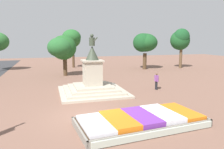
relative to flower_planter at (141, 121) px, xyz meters
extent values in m
plane|color=brown|center=(-2.56, 2.28, -0.27)|extent=(87.85, 87.85, 0.00)
cube|color=#38281C|center=(-0.01, 0.05, -0.10)|extent=(6.85, 3.53, 0.34)
cube|color=gray|center=(0.14, -1.46, -0.08)|extent=(6.78, 0.73, 0.38)
cube|color=gray|center=(-0.15, 1.56, -0.08)|extent=(6.78, 0.73, 0.38)
cube|color=gray|center=(-3.34, -0.26, -0.08)|extent=(0.39, 3.13, 0.38)
cube|color=gray|center=(3.33, 0.36, -0.08)|extent=(0.39, 3.13, 0.38)
cube|color=white|center=(-2.56, -0.18, 0.16)|extent=(1.53, 2.84, 0.18)
cube|color=orange|center=(-1.28, -0.07, 0.20)|extent=(1.53, 2.84, 0.25)
cube|color=#72339E|center=(-0.01, 0.05, 0.20)|extent=(1.53, 2.84, 0.25)
cube|color=white|center=(1.27, 0.17, 0.20)|extent=(1.53, 2.84, 0.25)
cube|color=orange|center=(2.54, 0.29, 0.16)|extent=(1.53, 2.84, 0.18)
cube|color=#B2BCAD|center=(0.14, -1.51, -0.08)|extent=(6.45, 0.80, 0.31)
cube|color=#B4AA95|center=(-1.06, 7.78, -0.18)|extent=(5.53, 5.53, 0.17)
cube|color=#B3A994|center=(-1.06, 7.78, -0.01)|extent=(4.70, 4.70, 0.17)
cube|color=#B4A995|center=(-1.06, 7.78, 0.17)|extent=(3.87, 3.87, 0.17)
cube|color=#B0A692|center=(-1.06, 7.78, 0.34)|extent=(3.04, 3.04, 0.17)
cube|color=#B2A893|center=(-1.06, 7.78, 1.43)|extent=(1.46, 1.46, 2.01)
cube|color=#B2A893|center=(-1.06, 7.78, 2.50)|extent=(1.72, 1.72, 0.12)
cone|color=#384233|center=(-1.06, 7.78, 3.14)|extent=(1.09, 1.09, 1.17)
cylinder|color=#384233|center=(-1.06, 7.78, 4.07)|extent=(0.47, 0.47, 0.68)
sphere|color=#384233|center=(-1.06, 7.78, 4.55)|extent=(0.30, 0.30, 0.30)
cylinder|color=#384233|center=(-0.87, 7.56, 4.20)|extent=(0.45, 0.48, 0.48)
cylinder|color=black|center=(4.72, 7.22, 0.12)|extent=(0.13, 0.13, 0.77)
cylinder|color=black|center=(4.71, 7.39, 0.12)|extent=(0.13, 0.13, 0.77)
cube|color=#8C4C99|center=(4.72, 7.30, 0.77)|extent=(0.25, 0.39, 0.54)
cylinder|color=#8C4C99|center=(4.73, 7.07, 0.74)|extent=(0.09, 0.09, 0.52)
cylinder|color=#8C4C99|center=(4.70, 7.54, 0.74)|extent=(0.09, 0.09, 0.52)
sphere|color=brown|center=(4.72, 7.30, 1.17)|extent=(0.20, 0.20, 0.20)
cylinder|color=#4C3823|center=(9.49, 20.13, 0.94)|extent=(0.56, 0.56, 2.42)
ellipsoid|color=#194A22|center=(9.10, 20.22, 3.75)|extent=(2.84, 2.87, 2.78)
ellipsoid|color=#1C4F23|center=(9.67, 20.47, 3.75)|extent=(3.65, 3.77, 2.76)
cylinder|color=#4C3823|center=(-0.67, 25.30, 1.39)|extent=(0.39, 0.39, 3.31)
ellipsoid|color=#245E28|center=(-0.94, 24.61, 4.54)|extent=(2.90, 3.00, 2.47)
ellipsoid|color=#265C25|center=(-0.82, 25.10, 4.17)|extent=(2.68, 2.54, 2.47)
cylinder|color=#4C3823|center=(-2.59, 17.46, 0.97)|extent=(0.49, 0.49, 2.47)
ellipsoid|color=#225A25|center=(-2.70, 17.46, 3.24)|extent=(3.11, 2.95, 3.01)
ellipsoid|color=#265F2B|center=(-3.16, 16.99, 3.30)|extent=(3.00, 2.89, 2.41)
cylinder|color=brown|center=(15.53, 19.79, 1.42)|extent=(0.44, 0.44, 3.37)
ellipsoid|color=#1C4F24|center=(15.43, 20.05, 4.09)|extent=(3.12, 2.73, 3.04)
ellipsoid|color=#194923|center=(15.43, 19.69, 4.63)|extent=(2.55, 2.22, 2.53)
camera|label=1|loc=(-4.62, -10.14, 4.28)|focal=35.00mm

